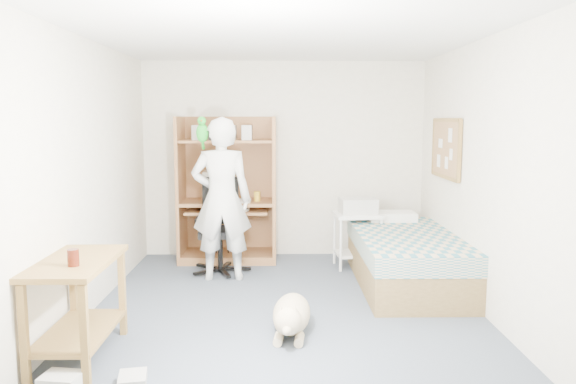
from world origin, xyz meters
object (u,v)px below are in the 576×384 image
object	(u,v)px
office_chair	(220,239)
dog	(291,315)
side_desk	(77,293)
person	(222,199)
computer_hutch	(228,195)
bed	(406,258)
printer_cart	(357,231)

from	to	relation	value
office_chair	dog	bearing A→B (deg)	-70.68
side_desk	dog	world-z (taller)	side_desk
person	computer_hutch	bearing A→B (deg)	-92.22
person	dog	size ratio (longest dim) A/B	1.84
bed	person	distance (m)	2.10
office_chair	side_desk	bearing A→B (deg)	-111.40
computer_hutch	printer_cart	size ratio (longest dim) A/B	2.74
computer_hutch	bed	size ratio (longest dim) A/B	0.89
dog	printer_cart	xyz separation A→B (m)	(0.84, 2.10, 0.28)
bed	dog	world-z (taller)	bed
bed	office_chair	world-z (taller)	office_chair
bed	side_desk	distance (m)	3.39
office_chair	printer_cart	xyz separation A→B (m)	(1.62, 0.16, 0.05)
bed	person	bearing A→B (deg)	172.55
side_desk	person	distance (m)	2.28
dog	person	bearing A→B (deg)	120.08
office_chair	person	bearing A→B (deg)	-83.05
side_desk	person	bearing A→B (deg)	67.55
computer_hutch	office_chair	size ratio (longest dim) A/B	1.67
computer_hutch	office_chair	xyz separation A→B (m)	(-0.04, -0.55, -0.44)
computer_hutch	printer_cart	world-z (taller)	computer_hutch
office_chair	dog	world-z (taller)	office_chair
computer_hutch	bed	world-z (taller)	computer_hutch
office_chair	printer_cart	size ratio (longest dim) A/B	1.64
side_desk	printer_cart	xyz separation A→B (m)	(2.43, 2.54, -0.06)
side_desk	office_chair	bearing A→B (deg)	71.35
side_desk	bed	bearing A→B (deg)	32.50
computer_hutch	office_chair	distance (m)	0.70
bed	office_chair	xyz separation A→B (m)	(-2.04, 0.57, 0.10)
computer_hutch	office_chair	bearing A→B (deg)	-94.65
bed	office_chair	size ratio (longest dim) A/B	1.87
bed	person	world-z (taller)	person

